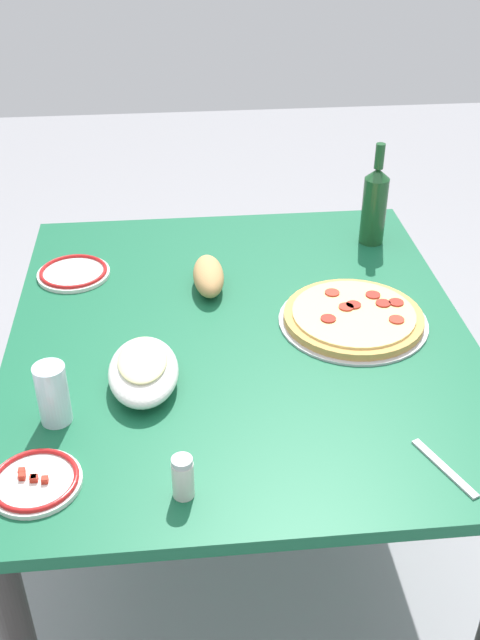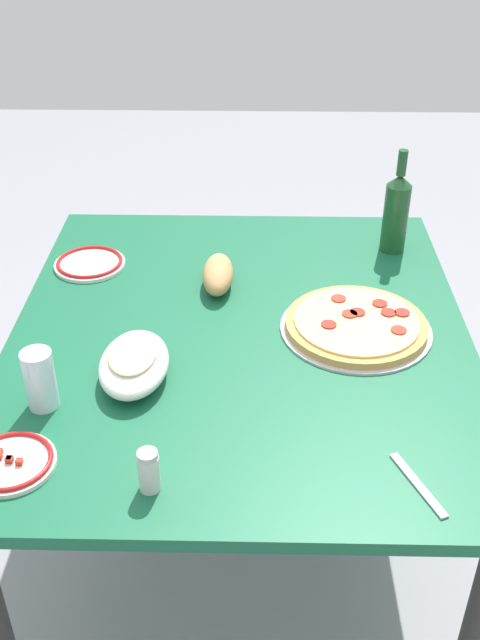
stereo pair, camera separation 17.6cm
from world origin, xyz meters
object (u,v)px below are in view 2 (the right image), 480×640
(pepperoni_pizza, at_px, (356,325))
(side_plate_near, at_px, (11,462))
(dining_table, at_px, (240,367))
(bread_loaf, at_px, (218,274))
(spice_shaker, at_px, (149,471))
(baked_pasta_dish, at_px, (134,362))
(wine_bottle, at_px, (396,211))
(water_glass, at_px, (40,379))
(side_plate_far, at_px, (90,263))

(pepperoni_pizza, height_order, side_plate_near, pepperoni_pizza)
(pepperoni_pizza, bearing_deg, dining_table, -88.22)
(bread_loaf, bearing_deg, spice_shaker, -7.17)
(pepperoni_pizza, height_order, baked_pasta_dish, baked_pasta_dish)
(pepperoni_pizza, relative_size, wine_bottle, 1.23)
(baked_pasta_dish, relative_size, wine_bottle, 0.82)
(dining_table, height_order, bread_loaf, bread_loaf)
(wine_bottle, bearing_deg, pepperoni_pizza, -19.49)
(water_glass, xyz_separation_m, bread_loaf, (-0.49, 0.34, -0.03))
(dining_table, distance_m, side_plate_far, 0.53)
(pepperoni_pizza, height_order, spice_shaker, spice_shaker)
(spice_shaker, bearing_deg, water_glass, -132.64)
(pepperoni_pizza, distance_m, bread_loaf, 0.39)
(baked_pasta_dish, distance_m, side_plate_near, 0.34)
(baked_pasta_dish, bearing_deg, pepperoni_pizza, 111.07)
(dining_table, distance_m, water_glass, 0.52)
(dining_table, height_order, side_plate_far, side_plate_far)
(water_glass, height_order, side_plate_far, water_glass)
(wine_bottle, bearing_deg, bread_loaf, -65.98)
(dining_table, height_order, wine_bottle, wine_bottle)
(baked_pasta_dish, xyz_separation_m, bread_loaf, (-0.39, 0.16, -0.01))
(water_glass, xyz_separation_m, spice_shaker, (0.23, 0.25, -0.02))
(pepperoni_pizza, bearing_deg, wine_bottle, 160.51)
(water_glass, bearing_deg, bread_loaf, 145.26)
(wine_bottle, distance_m, spice_shaker, 1.10)
(wine_bottle, relative_size, water_glass, 2.21)
(dining_table, bearing_deg, spice_shaker, -16.53)
(baked_pasta_dish, bearing_deg, side_plate_far, -158.53)
(pepperoni_pizza, distance_m, wine_bottle, 0.45)
(dining_table, relative_size, side_plate_far, 6.54)
(baked_pasta_dish, height_order, side_plate_far, baked_pasta_dish)
(dining_table, height_order, pepperoni_pizza, pepperoni_pizza)
(side_plate_far, bearing_deg, bread_loaf, 74.29)
(pepperoni_pizza, distance_m, side_plate_near, 0.84)
(pepperoni_pizza, bearing_deg, bread_loaf, -120.19)
(side_plate_near, bearing_deg, pepperoni_pizza, 124.03)
(baked_pasta_dish, height_order, bread_loaf, baked_pasta_dish)
(wine_bottle, relative_size, spice_shaker, 3.38)
(dining_table, distance_m, side_plate_near, 0.64)
(pepperoni_pizza, relative_size, side_plate_far, 1.87)
(wine_bottle, distance_m, side_plate_far, 0.86)
(pepperoni_pizza, bearing_deg, side_plate_near, -55.97)
(side_plate_near, bearing_deg, bread_loaf, 151.75)
(side_plate_near, xyz_separation_m, side_plate_far, (-0.77, 0.00, -0.00))
(bread_loaf, bearing_deg, baked_pasta_dish, -22.72)
(pepperoni_pizza, xyz_separation_m, side_plate_far, (-0.30, -0.69, -0.01))
(dining_table, relative_size, water_glass, 9.51)
(baked_pasta_dish, relative_size, water_glass, 1.81)
(wine_bottle, distance_m, side_plate_near, 1.23)
(bread_loaf, relative_size, spice_shaker, 2.16)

